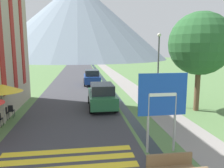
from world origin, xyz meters
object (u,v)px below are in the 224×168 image
at_px(parked_car_far, 92,77).
at_px(cafe_chair_far_right, 10,110).
at_px(tree_by_path, 200,44).
at_px(streetlamp, 158,64).
at_px(cafe_umbrella_middle_yellow, 2,88).
at_px(cafe_chair_far_left, 4,112).
at_px(parked_car_near, 102,96).
at_px(road_sign, 162,101).

bearing_deg(parked_car_far, cafe_chair_far_right, -114.97).
bearing_deg(tree_by_path, streetlamp, 143.55).
bearing_deg(tree_by_path, cafe_umbrella_middle_yellow, -175.14).
distance_m(cafe_chair_far_left, cafe_umbrella_middle_yellow, 1.74).
bearing_deg(cafe_umbrella_middle_yellow, cafe_chair_far_left, 108.74).
bearing_deg(parked_car_near, cafe_umbrella_middle_yellow, -155.76).
height_order(cafe_chair_far_left, tree_by_path, tree_by_path).
relative_size(parked_car_far, cafe_chair_far_right, 4.89).
bearing_deg(parked_car_near, cafe_chair_far_left, -161.66).
height_order(parked_car_near, cafe_chair_far_left, parked_car_near).
height_order(parked_car_near, cafe_chair_far_right, parked_car_near).
distance_m(parked_car_near, parked_car_far, 10.73).
bearing_deg(road_sign, streetlamp, 71.60).
bearing_deg(road_sign, cafe_chair_far_left, 146.55).
height_order(road_sign, streetlamp, streetlamp).
height_order(parked_car_far, cafe_chair_far_left, parked_car_far).
relative_size(parked_car_far, tree_by_path, 0.61).
distance_m(parked_car_far, cafe_umbrella_middle_yellow, 14.63).
distance_m(parked_car_near, streetlamp, 4.87).
bearing_deg(cafe_chair_far_left, parked_car_near, 36.81).
bearing_deg(cafe_umbrella_middle_yellow, streetlamp, 15.07).
height_order(road_sign, cafe_chair_far_right, road_sign).
bearing_deg(road_sign, parked_car_far, 96.41).
bearing_deg(tree_by_path, cafe_chair_far_left, -178.07).
distance_m(cafe_chair_far_right, streetlamp, 10.72).
distance_m(parked_car_near, tree_by_path, 7.73).
relative_size(road_sign, cafe_chair_far_left, 3.97).
xyz_separation_m(parked_car_near, tree_by_path, (6.57, -1.62, 3.75)).
distance_m(road_sign, tree_by_path, 7.81).
bearing_deg(road_sign, parked_car_near, 103.95).
xyz_separation_m(road_sign, cafe_chair_far_left, (-7.99, 5.28, -1.72)).
bearing_deg(cafe_chair_far_right, tree_by_path, -25.97).
height_order(parked_car_near, parked_car_far, same).
bearing_deg(tree_by_path, parked_car_far, 118.78).
relative_size(cafe_chair_far_right, tree_by_path, 0.12).
bearing_deg(streetlamp, tree_by_path, -36.45).
bearing_deg(streetlamp, cafe_chair_far_right, -170.66).
height_order(cafe_chair_far_right, streetlamp, streetlamp).
distance_m(cafe_chair_far_right, cafe_chair_far_left, 0.49).
xyz_separation_m(parked_car_far, tree_by_path, (6.78, -12.34, 3.75)).
relative_size(road_sign, cafe_umbrella_middle_yellow, 1.44).
bearing_deg(cafe_umbrella_middle_yellow, parked_car_far, 66.81).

